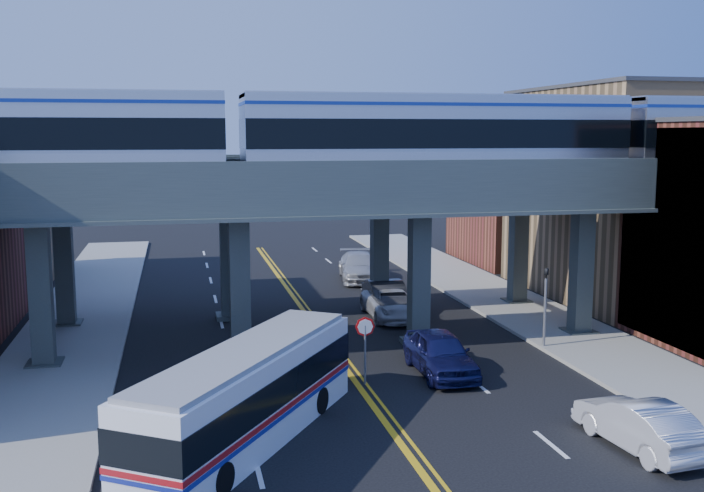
# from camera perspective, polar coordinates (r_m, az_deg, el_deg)

# --- Properties ---
(ground) EXTENTS (120.00, 120.00, 0.00)m
(ground) POSITION_cam_1_polar(r_m,az_deg,el_deg) (27.60, 1.83, -11.94)
(ground) COLOR black
(ground) RESTS_ON ground
(sidewalk_west) EXTENTS (5.00, 70.00, 0.16)m
(sidewalk_west) POSITION_cam_1_polar(r_m,az_deg,el_deg) (36.66, -20.19, -7.21)
(sidewalk_west) COLOR gray
(sidewalk_west) RESTS_ON ground
(sidewalk_east) EXTENTS (5.00, 70.00, 0.16)m
(sidewalk_east) POSITION_cam_1_polar(r_m,az_deg,el_deg) (40.55, 14.18, -5.50)
(sidewalk_east) COLOR gray
(sidewalk_east) RESTS_ON ground
(building_east_b) EXTENTS (8.00, 14.00, 12.00)m
(building_east_b) POSITION_cam_1_polar(r_m,az_deg,el_deg) (48.24, 18.65, 3.60)
(building_east_b) COLOR #9D7B51
(building_east_b) RESTS_ON ground
(building_east_c) EXTENTS (8.00, 10.00, 9.00)m
(building_east_c) POSITION_cam_1_polar(r_m,az_deg,el_deg) (59.81, 12.13, 3.21)
(building_east_c) COLOR brown
(building_east_c) RESTS_ON ground
(mural_panel) EXTENTS (0.10, 9.50, 9.50)m
(mural_panel) POSITION_cam_1_polar(r_m,az_deg,el_deg) (36.23, 23.04, 0.00)
(mural_panel) COLOR teal
(mural_panel) RESTS_ON ground
(elevated_viaduct_near) EXTENTS (52.00, 3.60, 7.40)m
(elevated_viaduct_near) POSITION_cam_1_polar(r_m,az_deg,el_deg) (33.86, -1.52, 3.05)
(elevated_viaduct_near) COLOR #39423F
(elevated_viaduct_near) RESTS_ON ground
(elevated_viaduct_far) EXTENTS (52.00, 3.60, 7.40)m
(elevated_viaduct_far) POSITION_cam_1_polar(r_m,az_deg,el_deg) (40.73, -3.43, 3.91)
(elevated_viaduct_far) COLOR #39423F
(elevated_viaduct_far) RESTS_ON ground
(transit_train) EXTENTS (52.42, 3.29, 3.84)m
(transit_train) POSITION_cam_1_polar(r_m,az_deg,el_deg) (34.94, 6.14, 8.10)
(transit_train) COLOR black
(transit_train) RESTS_ON elevated_viaduct_near
(stop_sign) EXTENTS (0.76, 0.09, 2.63)m
(stop_sign) POSITION_cam_1_polar(r_m,az_deg,el_deg) (29.92, 0.96, -6.80)
(stop_sign) COLOR slate
(stop_sign) RESTS_ON ground
(traffic_signal) EXTENTS (0.15, 0.18, 4.10)m
(traffic_signal) POSITION_cam_1_polar(r_m,az_deg,el_deg) (35.57, 13.89, -3.73)
(traffic_signal) COLOR slate
(traffic_signal) RESTS_ON ground
(transit_bus) EXTENTS (8.10, 10.52, 2.83)m
(transit_bus) POSITION_cam_1_polar(r_m,az_deg,el_deg) (24.82, -7.60, -10.79)
(transit_bus) COLOR white
(transit_bus) RESTS_ON ground
(car_lane_a) EXTENTS (2.10, 5.06, 1.72)m
(car_lane_a) POSITION_cam_1_polar(r_m,az_deg,el_deg) (31.58, 6.44, -7.74)
(car_lane_a) COLOR #11123F
(car_lane_a) RESTS_ON ground
(car_lane_b) EXTENTS (2.07, 5.30, 1.72)m
(car_lane_b) POSITION_cam_1_polar(r_m,az_deg,el_deg) (41.65, 2.56, -3.79)
(car_lane_b) COLOR #2B2B2D
(car_lane_b) RESTS_ON ground
(car_lane_c) EXTENTS (2.61, 5.38, 1.48)m
(car_lane_c) POSITION_cam_1_polar(r_m,az_deg,el_deg) (40.77, 2.92, -4.23)
(car_lane_c) COLOR #BAB9BB
(car_lane_c) RESTS_ON ground
(car_lane_d) EXTENTS (3.20, 6.27, 1.74)m
(car_lane_d) POSITION_cam_1_polar(r_m,az_deg,el_deg) (51.20, 0.51, -1.52)
(car_lane_d) COLOR #A4A4A9
(car_lane_d) RESTS_ON ground
(car_parked_curb) EXTENTS (2.10, 4.85, 1.55)m
(car_parked_curb) POSITION_cam_1_polar(r_m,az_deg,el_deg) (25.84, 20.15, -12.05)
(car_parked_curb) COLOR silver
(car_parked_curb) RESTS_ON ground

